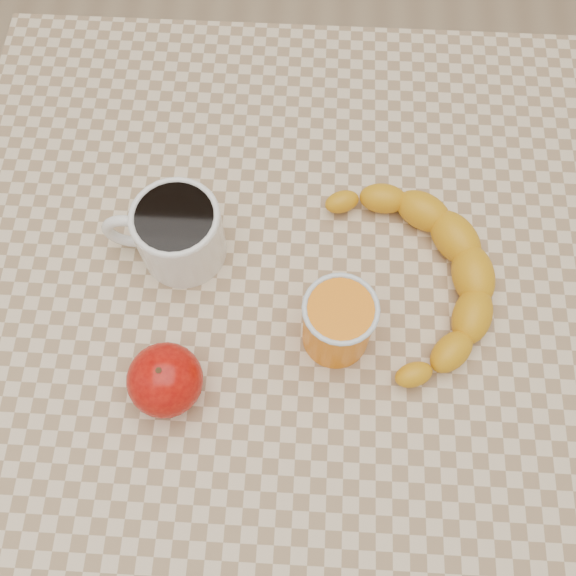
{
  "coord_description": "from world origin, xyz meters",
  "views": [
    {
      "loc": [
        0.01,
        -0.27,
        1.41
      ],
      "look_at": [
        0.0,
        0.0,
        0.77
      ],
      "focal_mm": 40.0,
      "sensor_mm": 36.0,
      "label": 1
    }
  ],
  "objects_px": {
    "coffee_mug": "(177,232)",
    "banana": "(416,276)",
    "orange_juice_glass": "(338,323)",
    "table": "(288,321)",
    "apple": "(165,380)"
  },
  "relations": [
    {
      "from": "table",
      "to": "banana",
      "type": "bearing_deg",
      "value": 8.43
    },
    {
      "from": "orange_juice_glass",
      "to": "banana",
      "type": "distance_m",
      "value": 0.11
    },
    {
      "from": "orange_juice_glass",
      "to": "banana",
      "type": "xyz_separation_m",
      "value": [
        0.09,
        0.07,
        -0.02
      ]
    },
    {
      "from": "coffee_mug",
      "to": "apple",
      "type": "xyz_separation_m",
      "value": [
        0.01,
        -0.16,
        -0.01
      ]
    },
    {
      "from": "table",
      "to": "apple",
      "type": "bearing_deg",
      "value": -136.13
    },
    {
      "from": "coffee_mug",
      "to": "apple",
      "type": "distance_m",
      "value": 0.16
    },
    {
      "from": "orange_juice_glass",
      "to": "banana",
      "type": "relative_size",
      "value": 0.28
    },
    {
      "from": "table",
      "to": "apple",
      "type": "relative_size",
      "value": 7.94
    },
    {
      "from": "apple",
      "to": "table",
      "type": "bearing_deg",
      "value": 43.87
    },
    {
      "from": "apple",
      "to": "orange_juice_glass",
      "type": "bearing_deg",
      "value": 21.08
    },
    {
      "from": "coffee_mug",
      "to": "banana",
      "type": "relative_size",
      "value": 0.42
    },
    {
      "from": "coffee_mug",
      "to": "apple",
      "type": "height_order",
      "value": "coffee_mug"
    },
    {
      "from": "table",
      "to": "orange_juice_glass",
      "type": "bearing_deg",
      "value": -41.23
    },
    {
      "from": "coffee_mug",
      "to": "orange_juice_glass",
      "type": "distance_m",
      "value": 0.2
    },
    {
      "from": "table",
      "to": "banana",
      "type": "xyz_separation_m",
      "value": [
        0.14,
        0.02,
        0.11
      ]
    }
  ]
}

